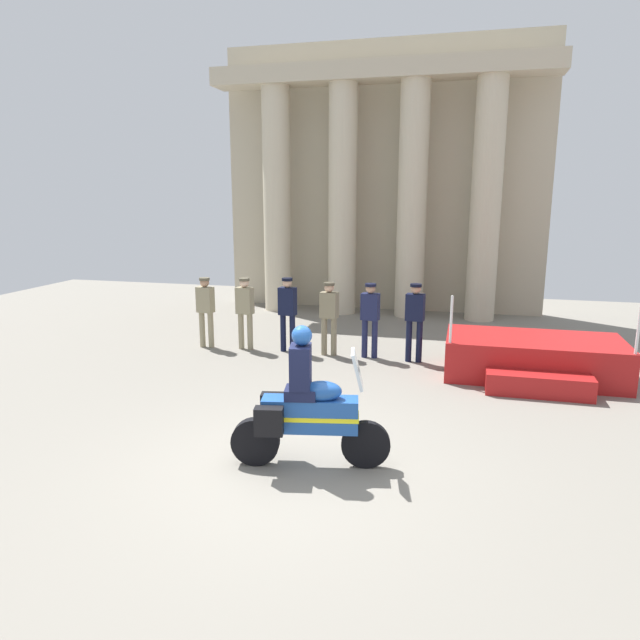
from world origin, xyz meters
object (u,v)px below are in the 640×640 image
Objects in this scene: reviewing_stand at (533,359)px; officer_in_row_2 at (288,309)px; officer_in_row_0 at (206,307)px; officer_in_row_3 at (329,313)px; officer_in_row_4 at (370,314)px; officer_in_row_5 at (415,316)px; officer_in_row_1 at (245,308)px; motorcycle_with_rider at (305,409)px.

reviewing_stand is 5.28m from officer_in_row_2.
officer_in_row_0 is (-7.16, 0.55, 0.59)m from reviewing_stand.
reviewing_stand is 2.03× the size of officer_in_row_3.
officer_in_row_4 is 0.97× the size of officer_in_row_5.
reviewing_stand reaches higher than officer_in_row_1.
officer_in_row_5 is (1.88, -0.05, 0.03)m from officer_in_row_3.
officer_in_row_2 is at bearing -168.41° from officer_in_row_0.
officer_in_row_3 is 0.79× the size of motorcycle_with_rider.
motorcycle_with_rider is (1.91, -5.33, -0.20)m from officer_in_row_2.
officer_in_row_1 is at bearing -167.31° from officer_in_row_0.
officer_in_row_0 is at bearing 8.19° from officer_in_row_5.
officer_in_row_2 is 1.00× the size of officer_in_row_5.
officer_in_row_4 is at bearing -170.58° from officer_in_row_0.
motorcycle_with_rider reaches higher than officer_in_row_0.
officer_in_row_3 is at bearing -170.80° from officer_in_row_0.
officer_in_row_4 is 0.79× the size of motorcycle_with_rider.
reviewing_stand is 7.20m from officer_in_row_0.
reviewing_stand is 3.43m from officer_in_row_4.
officer_in_row_4 is at bearing -169.88° from officer_in_row_3.
officer_in_row_4 is (-3.32, 0.63, 0.59)m from reviewing_stand.
officer_in_row_0 is at bearing 115.65° from motorcycle_with_rider.
officer_in_row_2 is (1.95, 0.11, 0.03)m from officer_in_row_0.
officer_in_row_5 is (3.86, -0.08, 0.02)m from officer_in_row_1.
officer_in_row_1 is at bearing 8.35° from officer_in_row_4.
motorcycle_with_rider is at bearing -125.26° from reviewing_stand.
officer_in_row_1 is (0.94, 0.07, 0.01)m from officer_in_row_0.
motorcycle_with_rider is at bearing 88.01° from officer_in_row_5.
officer_in_row_4 is at bearing 79.39° from motorcycle_with_rider.
officer_in_row_5 is (4.81, -0.01, 0.03)m from officer_in_row_0.
officer_in_row_1 is at bearing 108.02° from motorcycle_with_rider.
officer_in_row_2 reaches higher than officer_in_row_3.
motorcycle_with_rider is at bearing 117.99° from officer_in_row_2.
officer_in_row_2 is 2.86m from officer_in_row_5.
motorcycle_with_rider reaches higher than officer_in_row_1.
reviewing_stand is 1.97× the size of officer_in_row_5.
officer_in_row_2 is 5.66m from motorcycle_with_rider.
officer_in_row_0 is 1.01× the size of officer_in_row_3.
motorcycle_with_rider reaches higher than officer_in_row_3.
officer_in_row_5 is 0.81× the size of motorcycle_with_rider.
reviewing_stand is at bearing -179.79° from officer_in_row_3.
officer_in_row_3 is (0.98, -0.07, -0.03)m from officer_in_row_2.
officer_in_row_4 is (2.89, 0.00, -0.01)m from officer_in_row_1.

